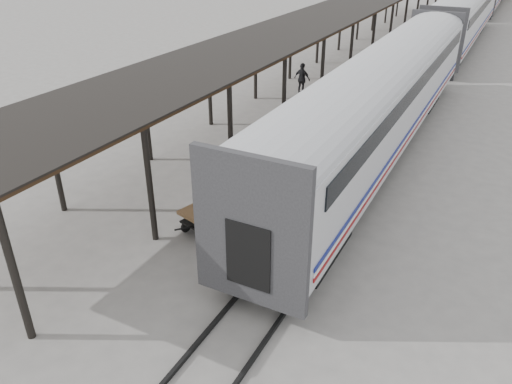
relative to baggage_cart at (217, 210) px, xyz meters
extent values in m
plane|color=slate|center=(-0.04, 0.40, -0.65)|extent=(160.00, 160.00, 0.00)
cube|color=silver|center=(3.16, 8.40, 1.95)|extent=(3.00, 24.00, 2.90)
cube|color=#28282B|center=(3.16, -3.50, 1.95)|extent=(3.04, 0.22, 3.50)
cube|color=black|center=(1.64, 8.40, 2.85)|extent=(0.04, 22.08, 0.65)
cube|color=black|center=(3.16, 8.40, 0.25)|extent=(2.55, 23.04, 0.50)
cube|color=silver|center=(3.16, 34.40, 1.95)|extent=(3.00, 24.00, 2.90)
cube|color=#28282B|center=(3.16, 22.50, 1.95)|extent=(3.04, 0.22, 3.50)
cube|color=black|center=(1.64, 34.40, 2.85)|extent=(0.04, 22.08, 0.65)
cube|color=black|center=(3.16, 34.40, 0.25)|extent=(2.55, 23.04, 0.50)
cube|color=black|center=(3.16, 60.40, 0.25)|extent=(2.55, 23.04, 0.50)
cube|color=black|center=(1.91, -0.10, 1.50)|extent=(0.50, 1.70, 2.00)
imported|color=silver|center=(1.91, -0.10, 1.36)|extent=(0.72, 0.89, 1.72)
cube|color=#A26845|center=(1.51, -0.25, 0.75)|extent=(0.57, 0.25, 0.42)
cube|color=#422B19|center=(-3.44, 24.40, 3.35)|extent=(4.60, 64.00, 0.18)
cube|color=black|center=(-3.44, 24.40, 3.47)|extent=(4.90, 64.30, 0.06)
cylinder|color=black|center=(-5.49, 24.40, 1.35)|extent=(0.20, 0.20, 4.00)
cylinder|color=black|center=(-1.39, -6.60, 1.35)|extent=(0.20, 0.20, 4.00)
cylinder|color=black|center=(-1.39, 24.40, 1.35)|extent=(0.20, 0.20, 4.00)
cube|color=black|center=(2.44, 34.40, -0.59)|extent=(0.10, 150.00, 0.12)
cube|color=black|center=(3.88, 34.40, -0.59)|extent=(0.10, 150.00, 0.12)
cube|color=brown|center=(0.00, 0.00, 0.15)|extent=(1.85, 2.65, 0.12)
cube|color=black|center=(0.00, 0.00, -0.20)|extent=(1.72, 2.52, 0.06)
cylinder|color=black|center=(-0.74, -0.78, -0.45)|extent=(0.18, 0.41, 0.40)
cylinder|color=black|center=(0.23, -1.05, -0.45)|extent=(0.18, 0.41, 0.40)
cylinder|color=black|center=(-0.23, 1.05, -0.45)|extent=(0.18, 0.41, 0.40)
cylinder|color=black|center=(0.74, 0.78, -0.45)|extent=(0.18, 0.41, 0.40)
cube|color=#323234|center=(-0.13, 0.56, 0.33)|extent=(0.83, 0.68, 0.24)
cube|color=#A26845|center=(0.47, 0.55, 0.30)|extent=(0.56, 0.46, 0.18)
cube|color=black|center=(-0.23, 0.10, 0.32)|extent=(0.60, 0.48, 0.21)
cube|color=#464B2D|center=(0.27, -0.01, 0.31)|extent=(0.62, 0.52, 0.19)
cube|color=#4E2F1F|center=(-0.07, 0.57, 0.53)|extent=(0.66, 0.56, 0.21)
cube|color=#A26845|center=(-0.21, 0.17, 0.56)|extent=(0.58, 0.46, 0.21)
cube|color=#323234|center=(-0.05, 0.53, 0.70)|extent=(0.47, 0.38, 0.15)
cube|color=maroon|center=(-1.30, 19.31, -0.04)|extent=(1.50, 1.91, 1.00)
cube|color=maroon|center=(-1.15, 19.73, 0.63)|extent=(1.11, 0.94, 0.39)
cylinder|color=black|center=(-1.92, 18.88, -0.45)|extent=(0.26, 0.42, 0.40)
cylinder|color=black|center=(-1.08, 18.58, -0.45)|extent=(0.26, 0.42, 0.40)
cylinder|color=black|center=(-1.52, 20.03, -0.45)|extent=(0.26, 0.42, 0.40)
cylinder|color=black|center=(-0.68, 19.74, -0.45)|extent=(0.26, 0.42, 0.40)
imported|color=navy|center=(0.25, -0.65, 1.02)|extent=(0.44, 0.62, 1.62)
imported|color=black|center=(-3.36, 15.40, 0.31)|extent=(1.19, 0.70, 1.91)
camera|label=1|loc=(7.86, -12.27, 8.39)|focal=35.00mm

